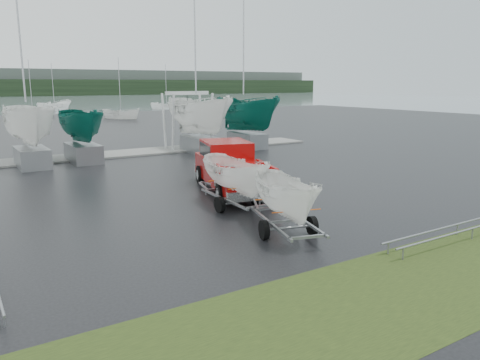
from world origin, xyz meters
TOP-DOWN VIEW (x-y plane):
  - ground_plane at (0.00, 0.00)m, footprint 120.00×120.00m
  - grass_verge at (0.00, -11.00)m, footprint 40.00×40.00m
  - dock at (0.00, 13.00)m, footprint 30.00×3.00m
  - pickup_truck at (1.26, 0.05)m, footprint 3.80×6.68m
  - trailer_hitched at (-0.58, -6.39)m, footprint 2.12×3.79m
  - trailer_parked at (-0.24, -2.84)m, footprint 1.80×3.64m
  - boat_hoist at (5.49, 13.00)m, footprint 3.30×2.18m
  - keelboat_0 at (-5.32, 11.00)m, footprint 2.48×3.20m
  - keelboat_1 at (-2.42, 11.20)m, footprint 2.12×3.20m
  - keelboat_2 at (5.42, 11.00)m, footprint 2.77×3.20m
  - keelboat_3 at (9.46, 11.30)m, footprint 2.70×3.20m
  - mast_rack_2 at (4.00, -9.50)m, footprint 7.00×0.56m
  - moored_boat_1 at (1.56, 55.72)m, footprint 2.76×2.71m
  - moored_boat_2 at (10.74, 44.18)m, footprint 3.13×3.14m
  - moored_boat_3 at (25.52, 63.06)m, footprint 2.91×2.87m
  - moored_boat_5 at (6.91, 67.90)m, footprint 3.91×3.89m

SIDE VIEW (x-z plane):
  - ground_plane at x=0.00m, z-range 0.00..0.00m
  - moored_boat_5 at x=6.91m, z-range -5.84..5.84m
  - grass_verge at x=0.00m, z-range 0.00..0.00m
  - moored_boat_1 at x=1.56m, z-range -5.52..5.53m
  - moored_boat_2 at x=10.74m, z-range -5.46..5.48m
  - moored_boat_3 at x=25.52m, z-range -5.45..5.47m
  - dock at x=0.00m, z-range -0.01..0.11m
  - mast_rack_2 at x=4.00m, z-range 0.32..0.38m
  - pickup_truck at x=1.26m, z-range 0.05..2.15m
  - trailer_hitched at x=-0.58m, z-range 0.20..4.48m
  - trailer_parked at x=-0.24m, z-range 0.20..4.76m
  - boat_hoist at x=5.49m, z-range 0.61..4.73m
  - keelboat_1 at x=-2.42m, z-range -0.05..6.68m
  - keelboat_0 at x=-5.32m, z-range -1.39..9.26m
  - keelboat_3 at x=9.46m, z-range -1.14..9.73m
  - keelboat_2 at x=5.42m, z-range -1.06..9.89m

